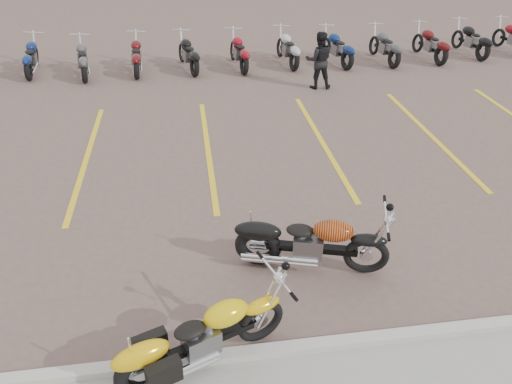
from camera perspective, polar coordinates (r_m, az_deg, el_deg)
ground at (r=8.19m, az=-3.79°, el=-7.69°), size 100.00×100.00×0.00m
curb at (r=6.73m, az=-2.24°, el=-18.10°), size 60.00×0.18×0.12m
parking_stripes at (r=11.56m, az=-5.53°, el=4.92°), size 38.00×5.50×0.01m
yellow_cruiser at (r=6.38m, az=-6.52°, el=-16.39°), size 2.17×0.96×0.94m
flame_cruiser at (r=7.76m, az=5.93°, el=-5.82°), size 2.33×0.81×0.98m
person_b at (r=15.10m, az=7.20°, el=14.71°), size 0.88×0.73×1.65m
bg_bike_row at (r=16.95m, az=-5.02°, el=15.76°), size 22.37×2.07×1.10m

